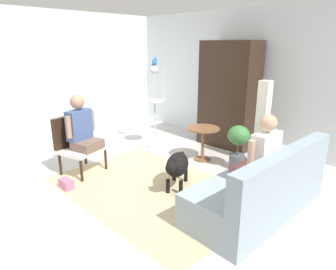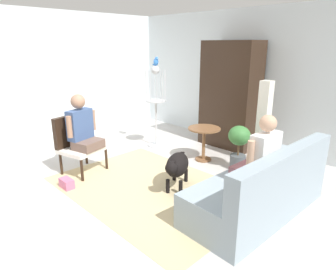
% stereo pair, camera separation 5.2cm
% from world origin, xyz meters
% --- Properties ---
extents(ground_plane, '(7.39, 7.39, 0.00)m').
position_xyz_m(ground_plane, '(0.00, 0.00, 0.00)').
color(ground_plane, beige).
extents(back_wall, '(6.75, 0.12, 2.70)m').
position_xyz_m(back_wall, '(0.00, 2.74, 1.35)').
color(back_wall, silver).
rests_on(back_wall, ground).
extents(left_wall, '(0.12, 5.95, 2.70)m').
position_xyz_m(left_wall, '(-3.14, 0.30, 1.35)').
color(left_wall, silver).
rests_on(left_wall, ground).
extents(area_rug, '(2.90, 1.99, 0.01)m').
position_xyz_m(area_rug, '(0.11, -0.08, 0.00)').
color(area_rug, '#C6B284').
rests_on(area_rug, ground).
extents(couch, '(0.92, 2.05, 0.89)m').
position_xyz_m(couch, '(1.54, 0.46, 0.31)').
color(couch, '#8EA0AD').
rests_on(couch, ground).
extents(armchair, '(0.71, 0.77, 0.93)m').
position_xyz_m(armchair, '(-1.24, -0.51, 0.53)').
color(armchair, black).
rests_on(armchair, ground).
extents(person_on_couch, '(0.46, 0.58, 0.83)m').
position_xyz_m(person_on_couch, '(1.49, 0.44, 0.75)').
color(person_on_couch, '#864F56').
extents(person_on_armchair, '(0.50, 0.56, 0.86)m').
position_xyz_m(person_on_armchair, '(-1.10, -0.47, 0.78)').
color(person_on_armchair, brown).
extents(round_end_table, '(0.57, 0.57, 0.61)m').
position_xyz_m(round_end_table, '(-0.07, 1.32, 0.43)').
color(round_end_table, brown).
rests_on(round_end_table, ground).
extents(dog, '(0.58, 0.80, 0.57)m').
position_xyz_m(dog, '(0.35, 0.19, 0.36)').
color(dog, black).
rests_on(dog, ground).
extents(bird_cage_stand, '(0.42, 0.42, 1.63)m').
position_xyz_m(bird_cage_stand, '(-1.25, 1.25, 0.86)').
color(bird_cage_stand, silver).
rests_on(bird_cage_stand, ground).
extents(parrot, '(0.17, 0.10, 0.17)m').
position_xyz_m(parrot, '(-1.23, 1.25, 1.70)').
color(parrot, blue).
rests_on(parrot, bird_cage_stand).
extents(potted_plant, '(0.36, 0.36, 0.75)m').
position_xyz_m(potted_plant, '(0.58, 1.43, 0.46)').
color(potted_plant, '#4C5156').
rests_on(potted_plant, ground).
extents(column_lamp, '(0.20, 0.20, 1.46)m').
position_xyz_m(column_lamp, '(0.74, 1.91, 0.72)').
color(column_lamp, '#4C4742').
rests_on(column_lamp, ground).
extents(armoire_cabinet, '(1.12, 0.56, 2.09)m').
position_xyz_m(armoire_cabinet, '(-0.25, 2.33, 1.05)').
color(armoire_cabinet, black).
rests_on(armoire_cabinet, ground).
extents(handbag, '(0.24, 0.14, 0.14)m').
position_xyz_m(handbag, '(-0.78, -0.96, 0.07)').
color(handbag, '#D8668C').
rests_on(handbag, ground).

